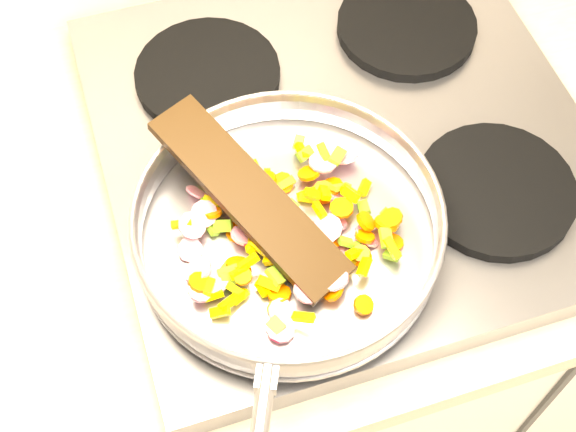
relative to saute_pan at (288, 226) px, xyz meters
name	(u,v)px	position (x,y,z in m)	size (l,w,h in m)	color
cooktop	(344,143)	(0.12, 0.13, -0.07)	(0.60, 0.60, 0.04)	#939399
grate_fl	(271,253)	(-0.02, -0.01, -0.04)	(0.19, 0.19, 0.02)	black
grate_fr	(496,190)	(0.26, -0.01, -0.04)	(0.19, 0.19, 0.02)	black
grate_bl	(208,74)	(-0.02, 0.27, -0.04)	(0.19, 0.19, 0.02)	black
grate_br	(407,26)	(0.26, 0.27, -0.04)	(0.19, 0.19, 0.02)	black
saute_pan	(288,226)	(0.00, 0.00, 0.00)	(0.38, 0.52, 0.06)	#9E9EA5
vegetable_heap	(291,231)	(0.00, 0.00, -0.01)	(0.26, 0.25, 0.05)	#E8BF00
wooden_spatula	(249,196)	(-0.03, 0.04, 0.02)	(0.28, 0.06, 0.01)	black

